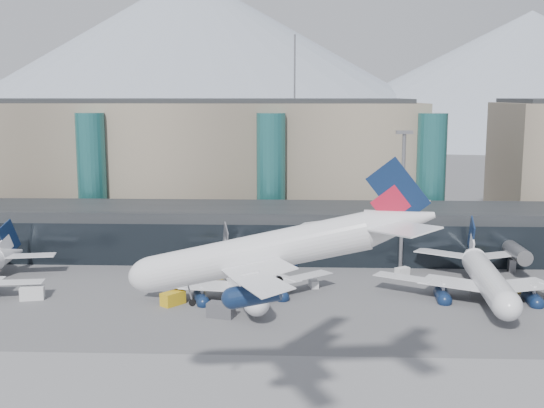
{
  "coord_description": "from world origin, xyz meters",
  "views": [
    {
      "loc": [
        11.1,
        -75.16,
        32.02
      ],
      "look_at": [
        6.88,
        32.0,
        14.72
      ],
      "focal_mm": 45.0,
      "sensor_mm": 36.0,
      "label": 1
    }
  ],
  "objects_px": {
    "lightmast_mid": "(403,192)",
    "veh_c": "(221,310)",
    "hero_jet": "(287,240)",
    "veh_g": "(314,284)",
    "veh_a": "(32,293)",
    "veh_e": "(525,287)",
    "jet_parked_right": "(484,267)",
    "veh_h": "(173,298)",
    "veh_d": "(402,272)",
    "jet_parked_mid": "(237,269)",
    "veh_b": "(222,272)"
  },
  "relations": [
    {
      "from": "jet_parked_mid",
      "to": "veh_b",
      "type": "distance_m",
      "value": 11.11
    },
    {
      "from": "lightmast_mid",
      "to": "veh_a",
      "type": "bearing_deg",
      "value": -161.08
    },
    {
      "from": "hero_jet",
      "to": "veh_h",
      "type": "bearing_deg",
      "value": 122.55
    },
    {
      "from": "hero_jet",
      "to": "veh_e",
      "type": "relative_size",
      "value": 9.71
    },
    {
      "from": "jet_parked_right",
      "to": "veh_c",
      "type": "height_order",
      "value": "jet_parked_right"
    },
    {
      "from": "veh_e",
      "to": "veh_c",
      "type": "bearing_deg",
      "value": -163.12
    },
    {
      "from": "lightmast_mid",
      "to": "jet_parked_right",
      "type": "distance_m",
      "value": 21.47
    },
    {
      "from": "veh_e",
      "to": "veh_g",
      "type": "distance_m",
      "value": 34.54
    },
    {
      "from": "lightmast_mid",
      "to": "jet_parked_mid",
      "type": "height_order",
      "value": "lightmast_mid"
    },
    {
      "from": "lightmast_mid",
      "to": "veh_g",
      "type": "bearing_deg",
      "value": -142.5
    },
    {
      "from": "lightmast_mid",
      "to": "veh_g",
      "type": "distance_m",
      "value": 24.72
    },
    {
      "from": "jet_parked_mid",
      "to": "veh_d",
      "type": "distance_m",
      "value": 31.21
    },
    {
      "from": "veh_h",
      "to": "veh_b",
      "type": "bearing_deg",
      "value": 19.08
    },
    {
      "from": "veh_c",
      "to": "veh_d",
      "type": "height_order",
      "value": "veh_c"
    },
    {
      "from": "jet_parked_right",
      "to": "veh_c",
      "type": "relative_size",
      "value": 9.53
    },
    {
      "from": "jet_parked_mid",
      "to": "veh_a",
      "type": "distance_m",
      "value": 32.58
    },
    {
      "from": "veh_a",
      "to": "hero_jet",
      "type": "bearing_deg",
      "value": -57.63
    },
    {
      "from": "veh_e",
      "to": "veh_h",
      "type": "distance_m",
      "value": 57.08
    },
    {
      "from": "veh_h",
      "to": "veh_e",
      "type": "bearing_deg",
      "value": -42.18
    },
    {
      "from": "hero_jet",
      "to": "veh_e",
      "type": "height_order",
      "value": "hero_jet"
    },
    {
      "from": "veh_a",
      "to": "veh_d",
      "type": "distance_m",
      "value": 62.86
    },
    {
      "from": "veh_e",
      "to": "veh_g",
      "type": "xyz_separation_m",
      "value": [
        -34.52,
        1.25,
        -0.29
      ]
    },
    {
      "from": "veh_a",
      "to": "veh_b",
      "type": "bearing_deg",
      "value": 12.73
    },
    {
      "from": "veh_c",
      "to": "veh_e",
      "type": "xyz_separation_m",
      "value": [
        48.29,
        14.66,
        -0.16
      ]
    },
    {
      "from": "veh_c",
      "to": "veh_e",
      "type": "distance_m",
      "value": 50.46
    },
    {
      "from": "jet_parked_mid",
      "to": "veh_a",
      "type": "height_order",
      "value": "jet_parked_mid"
    },
    {
      "from": "veh_b",
      "to": "jet_parked_mid",
      "type": "bearing_deg",
      "value": -135.14
    },
    {
      "from": "lightmast_mid",
      "to": "jet_parked_mid",
      "type": "xyz_separation_m",
      "value": [
        -28.73,
        -16.53,
        -10.31
      ]
    },
    {
      "from": "jet_parked_right",
      "to": "lightmast_mid",
      "type": "bearing_deg",
      "value": 39.84
    },
    {
      "from": "lightmast_mid",
      "to": "veh_c",
      "type": "xyz_separation_m",
      "value": [
        -30.05,
        -28.4,
        -13.34
      ]
    },
    {
      "from": "veh_d",
      "to": "veh_b",
      "type": "bearing_deg",
      "value": 148.75
    },
    {
      "from": "veh_d",
      "to": "veh_c",
      "type": "bearing_deg",
      "value": -176.34
    },
    {
      "from": "jet_parked_right",
      "to": "veh_e",
      "type": "relative_size",
      "value": 11.42
    },
    {
      "from": "lightmast_mid",
      "to": "veh_e",
      "type": "height_order",
      "value": "lightmast_mid"
    },
    {
      "from": "veh_a",
      "to": "veh_c",
      "type": "xyz_separation_m",
      "value": [
        30.82,
        -7.54,
        0.06
      ]
    },
    {
      "from": "hero_jet",
      "to": "veh_c",
      "type": "bearing_deg",
      "value": 114.24
    },
    {
      "from": "jet_parked_right",
      "to": "veh_h",
      "type": "xyz_separation_m",
      "value": [
        -49.18,
        -7.32,
        -3.49
      ]
    },
    {
      "from": "hero_jet",
      "to": "veh_g",
      "type": "height_order",
      "value": "hero_jet"
    },
    {
      "from": "hero_jet",
      "to": "veh_a",
      "type": "xyz_separation_m",
      "value": [
        -40.94,
        39.14,
        -17.36
      ]
    },
    {
      "from": "veh_a",
      "to": "veh_g",
      "type": "distance_m",
      "value": 45.37
    },
    {
      "from": "lightmast_mid",
      "to": "veh_e",
      "type": "xyz_separation_m",
      "value": [
        18.24,
        -13.74,
        -13.5
      ]
    },
    {
      "from": "veh_b",
      "to": "veh_d",
      "type": "xyz_separation_m",
      "value": [
        32.06,
        2.36,
        -0.13
      ]
    },
    {
      "from": "hero_jet",
      "to": "veh_g",
      "type": "bearing_deg",
      "value": 92.09
    },
    {
      "from": "lightmast_mid",
      "to": "veh_c",
      "type": "relative_size",
      "value": 6.6
    },
    {
      "from": "lightmast_mid",
      "to": "veh_b",
      "type": "bearing_deg",
      "value": -168.56
    },
    {
      "from": "hero_jet",
      "to": "veh_e",
      "type": "bearing_deg",
      "value": 56.96
    },
    {
      "from": "veh_a",
      "to": "veh_b",
      "type": "xyz_separation_m",
      "value": [
        28.54,
        14.33,
        -0.17
      ]
    },
    {
      "from": "lightmast_mid",
      "to": "veh_h",
      "type": "distance_m",
      "value": 46.41
    },
    {
      "from": "jet_parked_mid",
      "to": "veh_c",
      "type": "bearing_deg",
      "value": 158.3
    },
    {
      "from": "jet_parked_mid",
      "to": "veh_c",
      "type": "xyz_separation_m",
      "value": [
        -1.32,
        -11.87,
        -3.03
      ]
    }
  ]
}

